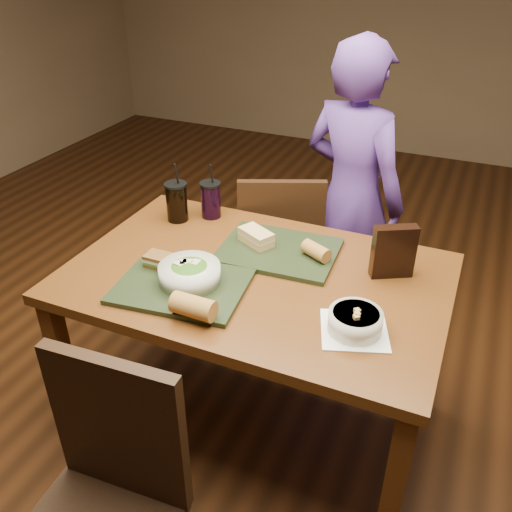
# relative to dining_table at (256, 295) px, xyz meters

# --- Properties ---
(ground) EXTENTS (6.00, 6.00, 0.00)m
(ground) POSITION_rel_dining_table_xyz_m (0.00, 0.00, -0.66)
(ground) COLOR #381C0B
(ground) RESTS_ON ground
(dining_table) EXTENTS (1.30, 0.85, 0.75)m
(dining_table) POSITION_rel_dining_table_xyz_m (0.00, 0.00, 0.00)
(dining_table) COLOR #562E11
(dining_table) RESTS_ON ground
(chair_near) EXTENTS (0.41, 0.41, 0.89)m
(chair_near) POSITION_rel_dining_table_xyz_m (-0.09, -0.79, -0.16)
(chair_near) COLOR black
(chair_near) RESTS_ON ground
(chair_far) EXTENTS (0.50, 0.51, 0.87)m
(chair_far) POSITION_rel_dining_table_xyz_m (-0.11, 0.61, -0.17)
(chair_far) COLOR black
(chair_far) RESTS_ON ground
(diner) EXTENTS (0.61, 0.50, 1.43)m
(diner) POSITION_rel_dining_table_xyz_m (0.13, 0.81, 0.06)
(diner) COLOR #4F2E7F
(diner) RESTS_ON ground
(tray_near) EXTENTS (0.45, 0.37, 0.02)m
(tray_near) POSITION_rel_dining_table_xyz_m (-0.19, -0.18, 0.10)
(tray_near) COLOR black
(tray_near) RESTS_ON dining_table
(tray_far) EXTENTS (0.44, 0.34, 0.02)m
(tray_far) POSITION_rel_dining_table_xyz_m (0.02, 0.16, 0.10)
(tray_far) COLOR black
(tray_far) RESTS_ON dining_table
(salad_bowl) EXTENTS (0.20, 0.20, 0.07)m
(salad_bowl) POSITION_rel_dining_table_xyz_m (-0.17, -0.16, 0.14)
(salad_bowl) COLOR silver
(salad_bowl) RESTS_ON tray_near
(soup_bowl) EXTENTS (0.25, 0.25, 0.08)m
(soup_bowl) POSITION_rel_dining_table_xyz_m (0.39, -0.17, 0.13)
(soup_bowl) COLOR white
(soup_bowl) RESTS_ON dining_table
(sandwich_near) EXTENTS (0.10, 0.07, 0.05)m
(sandwich_near) POSITION_rel_dining_table_xyz_m (-0.32, -0.12, 0.13)
(sandwich_near) COLOR #593819
(sandwich_near) RESTS_ON tray_near
(sandwich_far) EXTENTS (0.15, 0.13, 0.05)m
(sandwich_far) POSITION_rel_dining_table_xyz_m (-0.07, 0.16, 0.13)
(sandwich_far) COLOR tan
(sandwich_far) RESTS_ON tray_far
(baguette_near) EXTENTS (0.14, 0.07, 0.07)m
(baguette_near) POSITION_rel_dining_table_xyz_m (-0.07, -0.32, 0.14)
(baguette_near) COLOR #AD7533
(baguette_near) RESTS_ON tray_near
(baguette_far) EXTENTS (0.12, 0.10, 0.05)m
(baguette_far) POSITION_rel_dining_table_xyz_m (0.17, 0.16, 0.14)
(baguette_far) COLOR #AD7533
(baguette_far) RESTS_ON tray_far
(cup_cola) EXTENTS (0.09, 0.09, 0.25)m
(cup_cola) POSITION_rel_dining_table_xyz_m (-0.46, 0.24, 0.17)
(cup_cola) COLOR black
(cup_cola) RESTS_ON dining_table
(cup_berry) EXTENTS (0.09, 0.09, 0.23)m
(cup_berry) POSITION_rel_dining_table_xyz_m (-0.34, 0.33, 0.17)
(cup_berry) COLOR black
(cup_berry) RESTS_ON dining_table
(chip_bag) EXTENTS (0.15, 0.11, 0.19)m
(chip_bag) POSITION_rel_dining_table_xyz_m (0.43, 0.17, 0.18)
(chip_bag) COLOR black
(chip_bag) RESTS_ON dining_table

